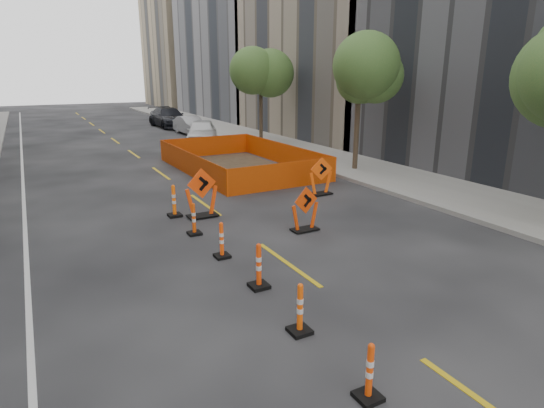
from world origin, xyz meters
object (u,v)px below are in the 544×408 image
channelizer_3 (300,308)px  channelizer_6 (194,219)px  chevron_sign_right (321,176)px  parked_car_mid (191,125)px  channelizer_2 (370,372)px  channelizer_7 (174,201)px  parked_car_near (202,132)px  channelizer_5 (222,240)px  parked_car_far (169,117)px  channelizer_4 (259,266)px  chevron_sign_center (305,209)px  chevron_sign_left (202,193)px

channelizer_3 → channelizer_6: 5.98m
chevron_sign_right → parked_car_mid: 19.68m
channelizer_3 → channelizer_2: bearing=-91.2°
channelizer_7 → parked_car_near: 15.91m
chevron_sign_right → parked_car_mid: chevron_sign_right is taller
channelizer_5 → parked_car_far: size_ratio=0.17×
channelizer_4 → parked_car_far: size_ratio=0.19×
channelizer_5 → chevron_sign_right: 7.03m
channelizer_5 → parked_car_mid: parked_car_mid is taller
channelizer_6 → parked_car_mid: bearing=71.7°
channelizer_3 → parked_car_mid: (7.18, 27.62, 0.18)m
parked_car_mid → chevron_sign_right: bearing=-97.2°
chevron_sign_center → channelizer_6: bearing=151.7°
channelizer_3 → channelizer_6: size_ratio=1.02×
channelizer_4 → chevron_sign_center: 4.01m
chevron_sign_right → channelizer_3: bearing=-114.9°
channelizer_6 → parked_car_far: (7.03, 27.14, 0.34)m
chevron_sign_left → channelizer_7: bearing=143.6°
channelizer_2 → channelizer_4: (0.20, 3.99, 0.06)m
channelizer_3 → chevron_sign_right: chevron_sign_right is taller
channelizer_6 → chevron_sign_left: (0.79, 1.49, 0.34)m
channelizer_5 → parked_car_mid: bearing=73.3°
channelizer_4 → chevron_sign_center: bearing=43.0°
parked_car_mid → channelizer_4: bearing=-108.7°
chevron_sign_right → channelizer_4: bearing=-122.2°
chevron_sign_center → parked_car_near: (3.20, 17.87, 0.11)m
channelizer_5 → chevron_sign_left: bearing=78.2°
channelizer_2 → parked_car_mid: 30.48m
parked_car_near → parked_car_far: size_ratio=0.83×
channelizer_2 → chevron_sign_left: 9.51m
channelizer_5 → channelizer_7: size_ratio=0.89×
channelizer_3 → parked_car_near: bearing=74.4°
chevron_sign_left → parked_car_near: bearing=66.2°
channelizer_5 → channelizer_6: channelizer_6 is taller
chevron_sign_left → chevron_sign_center: chevron_sign_left is taller
channelizer_2 → parked_car_mid: parked_car_mid is taller
channelizer_2 → chevron_sign_left: (0.86, 9.46, 0.36)m
channelizer_6 → channelizer_7: channelizer_7 is taller
channelizer_5 → parked_car_near: size_ratio=0.20×
chevron_sign_right → parked_car_far: 25.17m
channelizer_4 → channelizer_6: channelizer_4 is taller
chevron_sign_center → chevron_sign_right: bearing=43.6°
channelizer_2 → channelizer_5: (0.13, 5.98, 0.01)m
channelizer_4 → parked_car_far: bearing=77.5°
channelizer_5 → chevron_sign_center: (3.00, 0.73, 0.21)m
channelizer_2 → channelizer_6: bearing=89.5°
channelizer_4 → channelizer_7: (-0.14, 5.98, 0.02)m
channelizer_4 → channelizer_3: bearing=-94.6°
channelizer_4 → channelizer_6: size_ratio=1.08×
channelizer_5 → parked_car_near: bearing=71.6°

